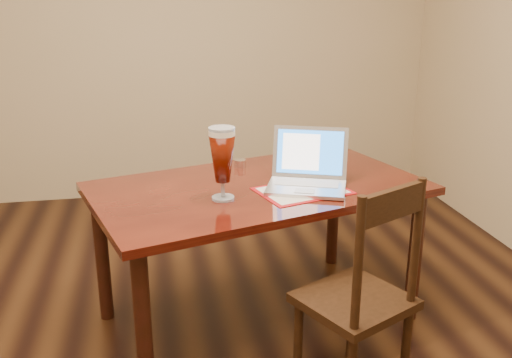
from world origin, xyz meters
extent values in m
cube|color=tan|center=(0.00, 2.50, 1.35)|extent=(4.50, 0.01, 2.70)
cube|color=#53150B|center=(0.46, 0.48, 0.71)|extent=(1.73, 1.27, 0.04)
cylinder|color=black|center=(-0.10, -0.06, 0.34)|extent=(0.07, 0.07, 0.69)
cylinder|color=black|center=(1.23, 0.33, 0.34)|extent=(0.07, 0.07, 0.69)
cylinder|color=black|center=(-0.31, 0.62, 0.34)|extent=(0.07, 0.07, 0.69)
cylinder|color=black|center=(1.03, 1.02, 0.34)|extent=(0.07, 0.07, 0.69)
cube|color=#A30F13|center=(0.65, 0.35, 0.73)|extent=(0.47, 0.39, 0.00)
cube|color=beige|center=(0.65, 0.35, 0.73)|extent=(0.42, 0.35, 0.00)
cube|color=silver|center=(0.67, 0.36, 0.74)|extent=(0.43, 0.36, 0.02)
cube|color=#AFAFB4|center=(0.68, 0.40, 0.75)|extent=(0.32, 0.21, 0.00)
cube|color=#ADADB2|center=(0.64, 0.29, 0.75)|extent=(0.11, 0.09, 0.00)
cube|color=silver|center=(0.72, 0.50, 0.87)|extent=(0.36, 0.20, 0.24)
cube|color=blue|center=(0.72, 0.50, 0.87)|extent=(0.32, 0.17, 0.20)
cube|color=white|center=(0.68, 0.51, 0.87)|extent=(0.18, 0.11, 0.17)
cylinder|color=silver|center=(0.27, 0.31, 0.73)|extent=(0.10, 0.10, 0.01)
cylinder|color=silver|center=(0.27, 0.31, 0.77)|extent=(0.02, 0.02, 0.07)
cylinder|color=white|center=(0.27, 0.31, 1.03)|extent=(0.12, 0.12, 0.02)
cylinder|color=silver|center=(0.27, 0.31, 1.05)|extent=(0.12, 0.12, 0.01)
cylinder|color=silver|center=(0.32, 0.72, 0.75)|extent=(0.06, 0.06, 0.04)
cylinder|color=silver|center=(0.42, 0.78, 0.75)|extent=(0.06, 0.06, 0.04)
cube|color=#311B0D|center=(0.74, -0.13, 0.41)|extent=(0.53, 0.52, 0.04)
cylinder|color=#311B0D|center=(0.96, -0.19, 0.20)|extent=(0.04, 0.04, 0.39)
cylinder|color=#311B0D|center=(0.53, -0.06, 0.20)|extent=(0.04, 0.04, 0.39)
cylinder|color=#311B0D|center=(0.82, 0.08, 0.20)|extent=(0.04, 0.04, 0.39)
cylinder|color=#311B0D|center=(0.67, -0.34, 0.69)|extent=(0.03, 0.03, 0.52)
cylinder|color=#311B0D|center=(0.96, -0.19, 0.69)|extent=(0.03, 0.03, 0.52)
cube|color=#311B0D|center=(0.81, -0.26, 0.88)|extent=(0.30, 0.17, 0.11)
camera|label=1|loc=(-0.03, -2.06, 1.61)|focal=40.00mm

